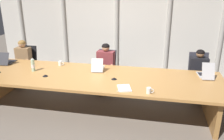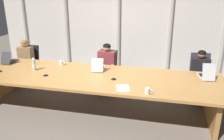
{
  "view_description": "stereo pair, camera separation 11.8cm",
  "coord_description": "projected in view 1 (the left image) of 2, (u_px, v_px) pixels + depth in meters",
  "views": [
    {
      "loc": [
        1.22,
        -4.16,
        2.41
      ],
      "look_at": [
        0.35,
        0.14,
        0.84
      ],
      "focal_mm": 37.43,
      "sensor_mm": 36.0,
      "label": 1
    },
    {
      "loc": [
        1.33,
        -4.14,
        2.41
      ],
      "look_at": [
        0.35,
        0.14,
        0.84
      ],
      "focal_mm": 37.43,
      "sensor_mm": 36.0,
      "label": 2
    }
  ],
  "objects": [
    {
      "name": "coffee_mug_far",
      "position": [
        149.0,
        91.0,
        3.86
      ],
      "size": [
        0.13,
        0.08,
        0.1
      ],
      "color": "white",
      "rests_on": "conference_table"
    },
    {
      "name": "laptop_center",
      "position": [
        205.0,
        74.0,
        4.56
      ],
      "size": [
        0.28,
        0.48,
        0.33
      ],
      "rotation": [
        0.0,
        0.0,
        1.67
      ],
      "color": "#BCBCC1",
      "rests_on": "conference_table"
    },
    {
      "name": "person_center",
      "position": [
        199.0,
        72.0,
        5.17
      ],
      "size": [
        0.4,
        0.55,
        1.11
      ],
      "rotation": [
        0.0,
        0.0,
        -1.58
      ],
      "color": "black",
      "rests_on": "ground_plane"
    },
    {
      "name": "person_left_end",
      "position": [
        22.0,
        60.0,
        5.97
      ],
      "size": [
        0.4,
        0.56,
        1.13
      ],
      "rotation": [
        0.0,
        0.0,
        -1.5
      ],
      "color": "olive",
      "rests_on": "ground_plane"
    },
    {
      "name": "person_left_mid",
      "position": [
        105.0,
        65.0,
        5.57
      ],
      "size": [
        0.44,
        0.56,
        1.15
      ],
      "rotation": [
        0.0,
        0.0,
        -1.63
      ],
      "color": "brown",
      "rests_on": "ground_plane"
    },
    {
      "name": "ground_plane",
      "position": [
        94.0,
        109.0,
        4.88
      ],
      "size": [
        13.76,
        13.76,
        0.0
      ],
      "primitive_type": "plane",
      "color": "#6B6056"
    },
    {
      "name": "office_chair_center",
      "position": [
        198.0,
        80.0,
        5.41
      ],
      "size": [
        0.6,
        0.6,
        0.98
      ],
      "rotation": [
        0.0,
        0.0,
        -1.5
      ],
      "color": "#2D2D38",
      "rests_on": "ground_plane"
    },
    {
      "name": "coffee_mug_near",
      "position": [
        61.0,
        63.0,
        5.23
      ],
      "size": [
        0.13,
        0.09,
        0.1
      ],
      "color": "white",
      "rests_on": "conference_table"
    },
    {
      "name": "laptop_left_end",
      "position": [
        8.0,
        61.0,
        5.38
      ],
      "size": [
        0.26,
        0.46,
        0.28
      ],
      "rotation": [
        0.0,
        0.0,
        1.66
      ],
      "color": "#2D2D33",
      "rests_on": "conference_table"
    },
    {
      "name": "water_bottle_primary",
      "position": [
        33.0,
        65.0,
        4.85
      ],
      "size": [
        0.08,
        0.08,
        0.27
      ],
      "color": "#ADD1B2",
      "rests_on": "conference_table"
    },
    {
      "name": "laptop_left_mid",
      "position": [
        98.0,
        67.0,
        4.97
      ],
      "size": [
        0.3,
        0.48,
        0.27
      ],
      "rotation": [
        0.0,
        0.0,
        1.71
      ],
      "color": "beige",
      "rests_on": "conference_table"
    },
    {
      "name": "conference_mic_middle",
      "position": [
        114.0,
        78.0,
        4.46
      ],
      "size": [
        0.11,
        0.11,
        0.03
      ],
      "primitive_type": "cone",
      "color": "black",
      "rests_on": "conference_table"
    },
    {
      "name": "conference_mic_left_side",
      "position": [
        45.0,
        75.0,
        4.61
      ],
      "size": [
        0.11,
        0.11,
        0.03
      ],
      "primitive_type": "cone",
      "color": "black",
      "rests_on": "conference_table"
    },
    {
      "name": "curtain_backdrop",
      "position": [
        115.0,
        24.0,
        6.46
      ],
      "size": [
        6.88,
        0.17,
        2.88
      ],
      "color": "beige",
      "rests_on": "ground_plane"
    },
    {
      "name": "conference_table",
      "position": [
        93.0,
        82.0,
        4.67
      ],
      "size": [
        5.03,
        1.46,
        0.74
      ],
      "color": "#B77F42",
      "rests_on": "ground_plane"
    },
    {
      "name": "office_chair_left_end",
      "position": [
        27.0,
        69.0,
        6.22
      ],
      "size": [
        0.6,
        0.6,
        0.93
      ],
      "rotation": [
        0.0,
        0.0,
        -1.56
      ],
      "color": "black",
      "rests_on": "ground_plane"
    },
    {
      "name": "spiral_notepad",
      "position": [
        124.0,
        88.0,
        4.05
      ],
      "size": [
        0.3,
        0.35,
        0.03
      ],
      "rotation": [
        0.0,
        0.0,
        0.29
      ],
      "color": "silver",
      "rests_on": "conference_table"
    },
    {
      "name": "office_chair_left_mid",
      "position": [
        105.0,
        74.0,
        5.82
      ],
      "size": [
        0.6,
        0.6,
        0.94
      ],
      "rotation": [
        0.0,
        0.0,
        -1.67
      ],
      "color": "#2D2D38",
      "rests_on": "ground_plane"
    }
  ]
}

